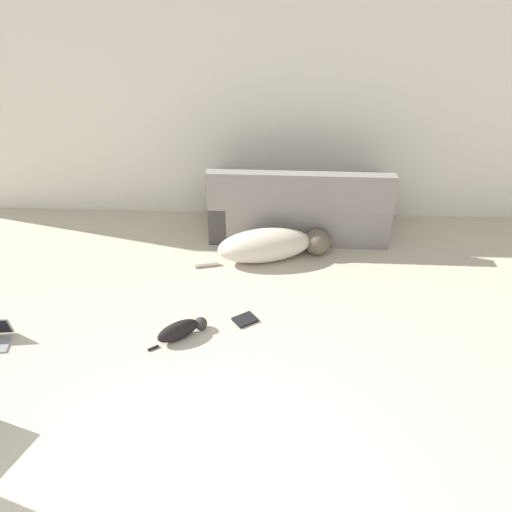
# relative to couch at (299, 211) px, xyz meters

# --- Properties ---
(wall_back) EXTENTS (7.94, 0.06, 2.78)m
(wall_back) POSITION_rel_couch_xyz_m (-0.71, 0.52, 1.10)
(wall_back) COLOR silver
(wall_back) RESTS_ON ground_plane
(couch) EXTENTS (2.04, 0.81, 0.88)m
(couch) POSITION_rel_couch_xyz_m (0.00, 0.00, 0.00)
(couch) COLOR gray
(couch) RESTS_ON ground_plane
(dog) EXTENTS (1.50, 0.66, 0.36)m
(dog) POSITION_rel_couch_xyz_m (-0.29, -0.60, -0.11)
(dog) COLOR beige
(dog) RESTS_ON ground_plane
(cat) EXTENTS (0.51, 0.42, 0.17)m
(cat) POSITION_rel_couch_xyz_m (-1.08, -1.97, -0.21)
(cat) COLOR black
(cat) RESTS_ON ground_plane
(book_black) EXTENTS (0.26, 0.25, 0.02)m
(book_black) POSITION_rel_couch_xyz_m (-0.53, -1.71, -0.28)
(book_black) COLOR black
(book_black) RESTS_ON ground_plane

